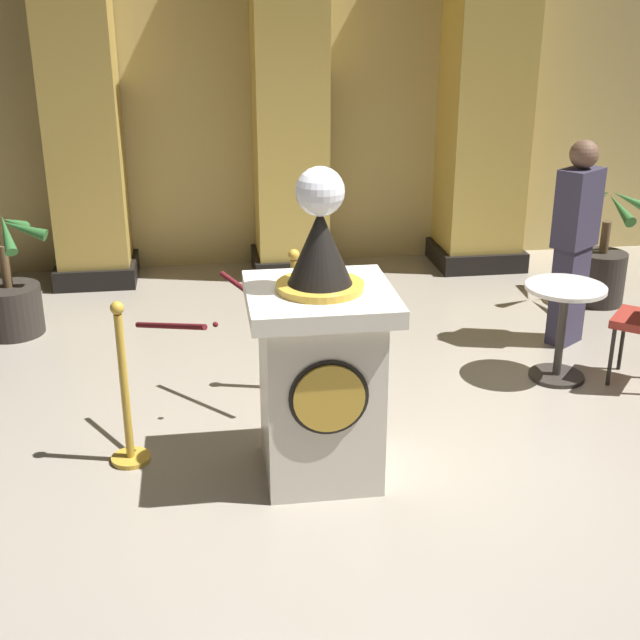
{
  "coord_description": "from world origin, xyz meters",
  "views": [
    {
      "loc": [
        -0.9,
        -4.3,
        2.69
      ],
      "look_at": [
        -0.27,
        0.03,
        0.97
      ],
      "focal_mm": 47.33,
      "sensor_mm": 36.0,
      "label": 1
    }
  ],
  "objects_px": {
    "cafe_table": "(562,320)",
    "pedestal_clock": "(320,362)",
    "stanchion_far": "(126,407)",
    "bystander_guest": "(575,239)",
    "potted_palm_left": "(9,296)",
    "stanchion_near": "(295,342)",
    "potted_palm_right": "(601,266)"
  },
  "relations": [
    {
      "from": "cafe_table",
      "to": "pedestal_clock",
      "type": "bearing_deg",
      "value": -151.55
    },
    {
      "from": "stanchion_far",
      "to": "bystander_guest",
      "type": "distance_m",
      "value": 3.71
    },
    {
      "from": "potted_palm_left",
      "to": "cafe_table",
      "type": "relative_size",
      "value": 1.49
    },
    {
      "from": "pedestal_clock",
      "to": "stanchion_far",
      "type": "bearing_deg",
      "value": 165.71
    },
    {
      "from": "stanchion_near",
      "to": "bystander_guest",
      "type": "distance_m",
      "value": 2.4
    },
    {
      "from": "potted_palm_right",
      "to": "pedestal_clock",
      "type": "bearing_deg",
      "value": -139.38
    },
    {
      "from": "potted_palm_right",
      "to": "cafe_table",
      "type": "bearing_deg",
      "value": -124.57
    },
    {
      "from": "pedestal_clock",
      "to": "potted_palm_right",
      "type": "height_order",
      "value": "pedestal_clock"
    },
    {
      "from": "bystander_guest",
      "to": "cafe_table",
      "type": "distance_m",
      "value": 0.84
    },
    {
      "from": "potted_palm_left",
      "to": "stanchion_far",
      "type": "bearing_deg",
      "value": -63.87
    },
    {
      "from": "stanchion_far",
      "to": "cafe_table",
      "type": "distance_m",
      "value": 3.15
    },
    {
      "from": "stanchion_far",
      "to": "bystander_guest",
      "type": "height_order",
      "value": "bystander_guest"
    },
    {
      "from": "stanchion_near",
      "to": "cafe_table",
      "type": "bearing_deg",
      "value": -2.72
    },
    {
      "from": "pedestal_clock",
      "to": "stanchion_near",
      "type": "relative_size",
      "value": 1.74
    },
    {
      "from": "pedestal_clock",
      "to": "potted_palm_right",
      "type": "xyz_separation_m",
      "value": [
        2.96,
        2.53,
        -0.36
      ]
    },
    {
      "from": "potted_palm_right",
      "to": "cafe_table",
      "type": "distance_m",
      "value": 1.81
    },
    {
      "from": "pedestal_clock",
      "to": "cafe_table",
      "type": "xyz_separation_m",
      "value": [
        1.93,
        1.05,
        -0.25
      ]
    },
    {
      "from": "bystander_guest",
      "to": "stanchion_near",
      "type": "bearing_deg",
      "value": -166.18
    },
    {
      "from": "stanchion_near",
      "to": "potted_palm_left",
      "type": "relative_size",
      "value": 0.98
    },
    {
      "from": "stanchion_near",
      "to": "stanchion_far",
      "type": "distance_m",
      "value": 1.4
    },
    {
      "from": "stanchion_near",
      "to": "bystander_guest",
      "type": "relative_size",
      "value": 0.64
    },
    {
      "from": "cafe_table",
      "to": "bystander_guest",
      "type": "bearing_deg",
      "value": 62.73
    },
    {
      "from": "potted_palm_right",
      "to": "stanchion_far",
      "type": "bearing_deg",
      "value": -151.19
    },
    {
      "from": "pedestal_clock",
      "to": "bystander_guest",
      "type": "distance_m",
      "value": 2.84
    },
    {
      "from": "potted_palm_left",
      "to": "cafe_table",
      "type": "distance_m",
      "value": 4.42
    },
    {
      "from": "cafe_table",
      "to": "potted_palm_left",
      "type": "bearing_deg",
      "value": 160.32
    },
    {
      "from": "potted_palm_left",
      "to": "bystander_guest",
      "type": "height_order",
      "value": "bystander_guest"
    },
    {
      "from": "potted_palm_left",
      "to": "bystander_guest",
      "type": "bearing_deg",
      "value": -10.51
    },
    {
      "from": "stanchion_far",
      "to": "cafe_table",
      "type": "relative_size",
      "value": 1.44
    },
    {
      "from": "stanchion_near",
      "to": "bystander_guest",
      "type": "xyz_separation_m",
      "value": [
        2.28,
        0.56,
        0.5
      ]
    },
    {
      "from": "potted_palm_right",
      "to": "stanchion_near",
      "type": "bearing_deg",
      "value": -154.81
    },
    {
      "from": "stanchion_far",
      "to": "potted_palm_right",
      "type": "xyz_separation_m",
      "value": [
        4.09,
        2.25,
        -0.01
      ]
    }
  ]
}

